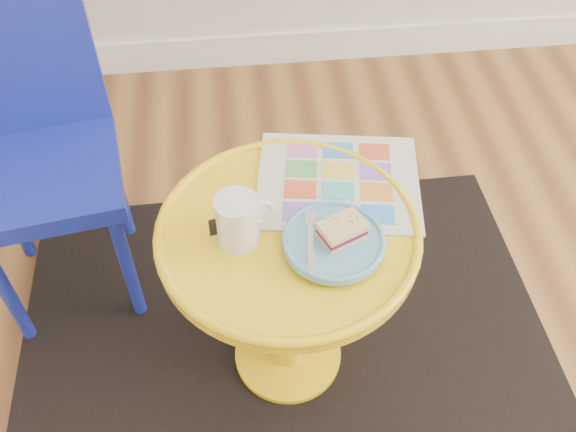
{
  "coord_description": "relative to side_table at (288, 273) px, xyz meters",
  "views": [
    {
      "loc": [
        -0.67,
        -0.02,
        1.4
      ],
      "look_at": [
        -0.59,
        0.76,
        0.52
      ],
      "focal_mm": 40.0,
      "sensor_mm": 36.0,
      "label": 1
    }
  ],
  "objects": [
    {
      "name": "room_walls",
      "position": [
        -0.41,
        0.23,
        -0.28
      ],
      "size": [
        4.0,
        4.0,
        4.0
      ],
      "color": "silver",
      "rests_on": "ground"
    },
    {
      "name": "rug",
      "position": [
        0.0,
        0.0,
        -0.34
      ],
      "size": [
        1.32,
        1.12,
        0.01
      ],
      "primitive_type": "cube",
      "rotation": [
        0.0,
        0.0,
        0.01
      ],
      "color": "black",
      "rests_on": "ground"
    },
    {
      "name": "side_table",
      "position": [
        0.0,
        0.0,
        0.0
      ],
      "size": [
        0.5,
        0.5,
        0.48
      ],
      "color": "yellow",
      "rests_on": "ground"
    },
    {
      "name": "chair",
      "position": [
        -0.53,
        0.35,
        0.1
      ],
      "size": [
        0.39,
        0.39,
        0.78
      ],
      "rotation": [
        0.0,
        0.0,
        0.15
      ],
      "color": "#18249E",
      "rests_on": "ground"
    },
    {
      "name": "newspaper",
      "position": [
        0.11,
        0.11,
        0.14
      ],
      "size": [
        0.36,
        0.32,
        0.01
      ],
      "primitive_type": "cube",
      "rotation": [
        0.0,
        0.0,
        -0.16
      ],
      "color": "silver",
      "rests_on": "side_table"
    },
    {
      "name": "mug",
      "position": [
        -0.09,
        -0.01,
        0.19
      ],
      "size": [
        0.11,
        0.08,
        0.1
      ],
      "rotation": [
        0.0,
        0.0,
        0.25
      ],
      "color": "white",
      "rests_on": "side_table"
    },
    {
      "name": "plate",
      "position": [
        0.08,
        -0.05,
        0.15
      ],
      "size": [
        0.19,
        0.19,
        0.02
      ],
      "color": "#60A4CD",
      "rests_on": "newspaper"
    },
    {
      "name": "cake_slice",
      "position": [
        0.09,
        -0.05,
        0.18
      ],
      "size": [
        0.1,
        0.08,
        0.04
      ],
      "rotation": [
        0.0,
        0.0,
        0.42
      ],
      "color": "#D3BC8C",
      "rests_on": "plate"
    },
    {
      "name": "fork",
      "position": [
        0.04,
        -0.05,
        0.16
      ],
      "size": [
        0.03,
        0.14,
        0.0
      ],
      "rotation": [
        0.0,
        0.0,
        -0.13
      ],
      "color": "silver",
      "rests_on": "plate"
    }
  ]
}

